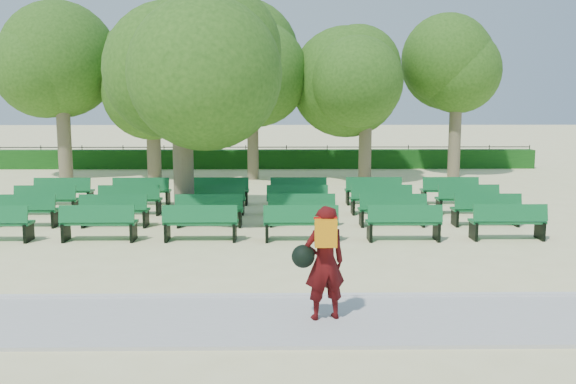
# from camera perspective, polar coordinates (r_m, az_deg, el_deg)

# --- Properties ---
(ground) EXTENTS (120.00, 120.00, 0.00)m
(ground) POSITION_cam_1_polar(r_m,az_deg,el_deg) (17.37, -2.91, -3.10)
(ground) COLOR beige
(paving) EXTENTS (30.00, 2.20, 0.06)m
(paving) POSITION_cam_1_polar(r_m,az_deg,el_deg) (10.23, -4.46, -11.37)
(paving) COLOR #B4B4AF
(paving) RESTS_ON ground
(curb) EXTENTS (30.00, 0.12, 0.10)m
(curb) POSITION_cam_1_polar(r_m,az_deg,el_deg) (11.31, -4.09, -9.29)
(curb) COLOR silver
(curb) RESTS_ON ground
(hedge) EXTENTS (26.00, 0.70, 0.90)m
(hedge) POSITION_cam_1_polar(r_m,az_deg,el_deg) (31.15, -1.97, 2.94)
(hedge) COLOR #154B14
(hedge) RESTS_ON ground
(fence) EXTENTS (26.00, 0.10, 1.02)m
(fence) POSITION_cam_1_polar(r_m,az_deg,el_deg) (31.60, -1.95, 2.20)
(fence) COLOR black
(fence) RESTS_ON ground
(tree_line) EXTENTS (21.80, 6.80, 7.04)m
(tree_line) POSITION_cam_1_polar(r_m,az_deg,el_deg) (27.23, -2.14, 1.17)
(tree_line) COLOR #305D19
(tree_line) RESTS_ON ground
(bench_array) EXTENTS (1.85, 0.71, 1.14)m
(bench_array) POSITION_cam_1_polar(r_m,az_deg,el_deg) (18.29, -2.90, -2.21)
(bench_array) COLOR #105F2C
(bench_array) RESTS_ON ground
(tree_among) EXTENTS (4.46, 4.46, 6.41)m
(tree_among) POSITION_cam_1_polar(r_m,az_deg,el_deg) (17.83, -9.50, 11.21)
(tree_among) COLOR brown
(tree_among) RESTS_ON ground
(person) EXTENTS (0.88, 0.58, 1.79)m
(person) POSITION_cam_1_polar(r_m,az_deg,el_deg) (9.96, 3.13, -6.15)
(person) COLOR #40090A
(person) RESTS_ON ground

